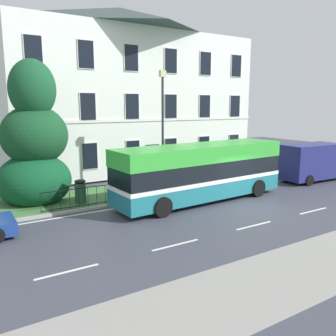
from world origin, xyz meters
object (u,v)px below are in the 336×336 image
street_lamp_post (163,123)px  single_decker_bus (201,172)px  georgian_townhouse (121,89)px  evergreen_tree (34,148)px  white_panel_van (313,162)px  litter_bin (80,191)px

street_lamp_post → single_decker_bus: bearing=-79.6°
georgian_townhouse → single_decker_bus: georgian_townhouse is taller
evergreen_tree → white_panel_van: (17.07, -4.22, -1.60)m
street_lamp_post → litter_bin: street_lamp_post is taller
georgian_townhouse → street_lamp_post: size_ratio=2.73×
white_panel_van → evergreen_tree: bearing=168.8°
white_panel_van → street_lamp_post: size_ratio=0.80×
single_decker_bus → litter_bin: 6.36m
georgian_townhouse → white_panel_van: bearing=-54.2°
georgian_townhouse → litter_bin: 12.87m
single_decker_bus → street_lamp_post: 3.94m
white_panel_van → litter_bin: size_ratio=4.51×
evergreen_tree → litter_bin: bearing=-44.0°
georgian_townhouse → street_lamp_post: (-1.52, -9.01, -2.31)m
single_decker_bus → white_panel_van: (9.55, 0.11, -0.31)m
single_decker_bus → litter_bin: single_decker_bus is taller
georgian_townhouse → single_decker_bus: 12.98m
evergreen_tree → white_panel_van: bearing=-13.9°
evergreen_tree → street_lamp_post: (6.97, -1.30, 1.17)m
litter_bin → white_panel_van: bearing=-9.3°
street_lamp_post → litter_bin: bearing=-175.3°
evergreen_tree → litter_bin: (1.78, -1.72, -2.16)m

